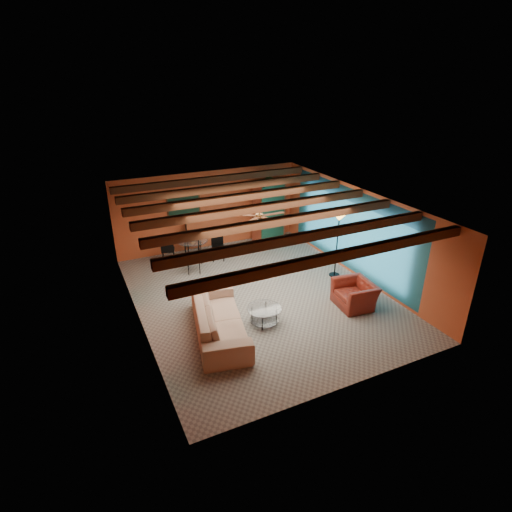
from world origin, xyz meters
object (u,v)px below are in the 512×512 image
armchair (355,294)px  dining_table (193,246)px  sofa (219,319)px  coffee_table (264,315)px  potted_plant (270,177)px  vase (192,229)px  armoire (269,212)px  floor_lamp (337,245)px

armchair → dining_table: bearing=-140.7°
sofa → coffee_table: 1.17m
armchair → potted_plant: (0.12, 5.24, 2.00)m
dining_table → potted_plant: size_ratio=4.48×
coffee_table → vase: vase is taller
armchair → vase: bearing=-140.7°
armoire → vase: size_ratio=11.56×
sofa → armoire: armoire is taller
vase → dining_table: bearing=0.0°
armchair → vase: vase is taller
coffee_table → potted_plant: (2.67, 4.96, 2.12)m
sofa → coffee_table: sofa is taller
floor_lamp → sofa: bearing=-162.7°
dining_table → coffee_table: bearing=-83.6°
coffee_table → armoire: bearing=61.7°
armchair → armoire: bearing=-175.7°
vase → armchair: bearing=-56.2°
vase → sofa: bearing=-99.2°
armchair → dining_table: (-3.03, 4.54, 0.18)m
armchair → floor_lamp: 1.90m
potted_plant → vase: potted_plant is taller
armchair → floor_lamp: floor_lamp is taller
sofa → coffee_table: (1.15, -0.07, -0.19)m
armchair → dining_table: size_ratio=0.52×
armchair → floor_lamp: size_ratio=0.52×
coffee_table → sofa: bearing=176.4°
dining_table → potted_plant: 3.70m
armoire → potted_plant: (0.00, 0.00, 1.28)m
floor_lamp → potted_plant: 3.83m
floor_lamp → potted_plant: bearing=97.2°
coffee_table → dining_table: (-0.48, 4.26, 0.31)m
sofa → vase: bearing=3.2°
armchair → coffee_table: armchair is taller
sofa → vase: vase is taller
sofa → armchair: 3.72m
armchair → armoire: armoire is taller
armoire → armchair: bearing=-114.3°
floor_lamp → potted_plant: potted_plant is taller
dining_table → potted_plant: bearing=12.6°
armchair → coffee_table: size_ratio=1.22×
sofa → armchair: sofa is taller
armoire → sofa: bearing=-151.0°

